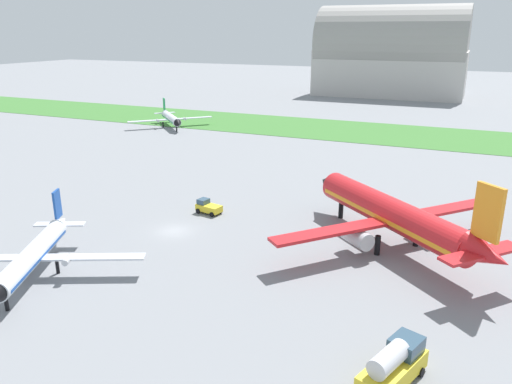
# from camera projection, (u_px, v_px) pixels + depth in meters

# --- Properties ---
(ground_plane) EXTENTS (600.00, 600.00, 0.00)m
(ground_plane) POSITION_uv_depth(u_px,v_px,m) (174.00, 231.00, 64.11)
(ground_plane) COLOR gray
(grass_taxiway_strip) EXTENTS (360.00, 28.00, 0.08)m
(grass_taxiway_strip) POSITION_uv_depth(u_px,v_px,m) (331.00, 129.00, 129.65)
(grass_taxiway_strip) COLOR #3D7533
(grass_taxiway_strip) RESTS_ON ground_plane
(airplane_foreground_turboprop) EXTENTS (21.48, 18.66, 6.90)m
(airplane_foreground_turboprop) POSITION_uv_depth(u_px,v_px,m) (33.00, 254.00, 51.49)
(airplane_foreground_turboprop) COLOR silver
(airplane_foreground_turboprop) RESTS_ON ground_plane
(airplane_taxiing_turboprop) EXTENTS (16.83, 17.02, 6.75)m
(airplane_taxiing_turboprop) POSITION_uv_depth(u_px,v_px,m) (171.00, 118.00, 131.87)
(airplane_taxiing_turboprop) COLOR silver
(airplane_taxiing_turboprop) RESTS_ON ground_plane
(airplane_midfield_jet) EXTENTS (26.12, 25.39, 11.27)m
(airplane_midfield_jet) POSITION_uv_depth(u_px,v_px,m) (394.00, 215.00, 58.16)
(airplane_midfield_jet) COLOR red
(airplane_midfield_jet) RESTS_ON ground_plane
(pushback_tug_near_gate) EXTENTS (3.88, 2.63, 1.95)m
(pushback_tug_near_gate) POSITION_uv_depth(u_px,v_px,m) (208.00, 207.00, 70.08)
(pushback_tug_near_gate) COLOR yellow
(pushback_tug_near_gate) RESTS_ON ground_plane
(fuel_truck_by_runway) EXTENTS (4.46, 6.93, 3.29)m
(fuel_truck_by_runway) POSITION_uv_depth(u_px,v_px,m) (394.00, 365.00, 36.00)
(fuel_truck_by_runway) COLOR yellow
(fuel_truck_by_runway) RESTS_ON ground_plane
(hangar_distant) EXTENTS (55.83, 28.07, 33.84)m
(hangar_distant) POSITION_uv_depth(u_px,v_px,m) (391.00, 54.00, 191.87)
(hangar_distant) COLOR #BCB7B2
(hangar_distant) RESTS_ON ground_plane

